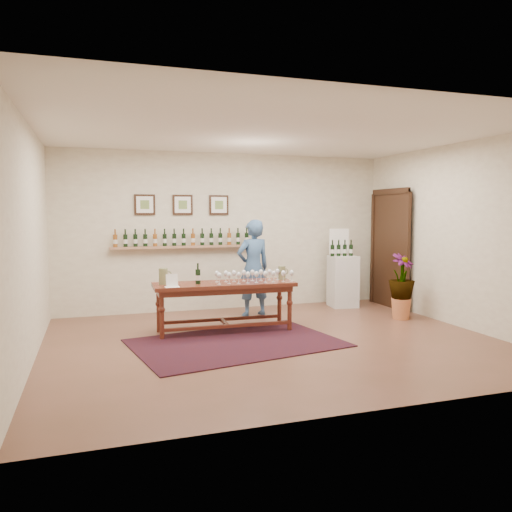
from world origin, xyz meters
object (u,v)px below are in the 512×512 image
object	(u,v)px
tasting_table	(224,290)
person	(253,268)
display_pedestal	(343,281)
potted_plant	(402,286)

from	to	relation	value
tasting_table	person	world-z (taller)	person
tasting_table	display_pedestal	distance (m)	2.86
display_pedestal	potted_plant	world-z (taller)	display_pedestal
display_pedestal	person	bearing A→B (deg)	-172.11
potted_plant	person	size ratio (longest dim) A/B	0.57
display_pedestal	potted_plant	xyz separation A→B (m)	(0.39, -1.29, 0.07)
person	potted_plant	bearing A→B (deg)	146.04
tasting_table	person	distance (m)	1.24
tasting_table	potted_plant	xyz separation A→B (m)	(2.97, -0.07, -0.07)
display_pedestal	person	xyz separation A→B (m)	(-1.83, -0.25, 0.34)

